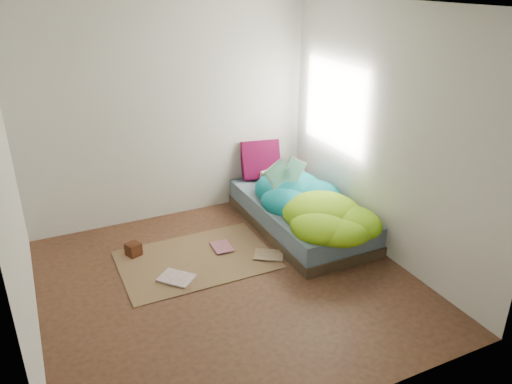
# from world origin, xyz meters

# --- Properties ---
(ground) EXTENTS (3.50, 3.50, 0.00)m
(ground) POSITION_xyz_m (0.00, 0.00, 0.00)
(ground) COLOR #3F2518
(ground) RESTS_ON ground
(room_walls) EXTENTS (3.54, 3.54, 2.62)m
(room_walls) POSITION_xyz_m (0.01, 0.01, 1.63)
(room_walls) COLOR silver
(room_walls) RESTS_ON ground
(bed) EXTENTS (1.00, 2.00, 0.34)m
(bed) POSITION_xyz_m (1.22, 0.72, 0.17)
(bed) COLOR #3E2F22
(bed) RESTS_ON ground
(duvet) EXTENTS (0.96, 1.84, 0.34)m
(duvet) POSITION_xyz_m (1.22, 0.50, 0.51)
(duvet) COLOR #076F75
(duvet) RESTS_ON bed
(rug) EXTENTS (1.60, 1.10, 0.01)m
(rug) POSITION_xyz_m (-0.15, 0.55, 0.01)
(rug) COLOR brown
(rug) RESTS_ON ground
(pillow_floral) EXTENTS (0.60, 0.45, 0.12)m
(pillow_floral) POSITION_xyz_m (1.36, 1.39, 0.40)
(pillow_floral) COLOR silver
(pillow_floral) RESTS_ON bed
(pillow_magenta) EXTENTS (0.52, 0.24, 0.50)m
(pillow_magenta) POSITION_xyz_m (1.13, 1.62, 0.59)
(pillow_magenta) COLOR #4B0528
(pillow_magenta) RESTS_ON bed
(open_book) EXTENTS (0.45, 0.13, 0.27)m
(open_book) POSITION_xyz_m (1.06, 0.80, 0.82)
(open_book) COLOR #2C872C
(open_book) RESTS_ON duvet
(wooden_box) EXTENTS (0.18, 0.18, 0.14)m
(wooden_box) POSITION_xyz_m (-0.73, 0.92, 0.08)
(wooden_box) COLOR #33170B
(wooden_box) RESTS_ON rug
(floor_book_a) EXTENTS (0.41, 0.42, 0.03)m
(floor_book_a) POSITION_xyz_m (-0.55, 0.19, 0.02)
(floor_book_a) COLOR silver
(floor_book_a) RESTS_ON rug
(floor_book_b) EXTENTS (0.22, 0.29, 0.03)m
(floor_book_b) POSITION_xyz_m (0.08, 0.65, 0.03)
(floor_book_b) COLOR #B46873
(floor_book_b) RESTS_ON rug
(floor_book_c) EXTENTS (0.39, 0.36, 0.02)m
(floor_book_c) POSITION_xyz_m (0.52, 0.18, 0.02)
(floor_book_c) COLOR tan
(floor_book_c) RESTS_ON rug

